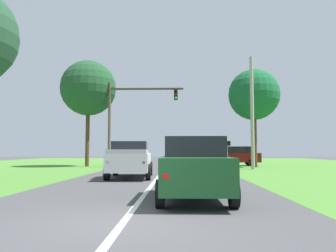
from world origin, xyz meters
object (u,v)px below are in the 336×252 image
object	(u,v)px
traffic_light	(129,111)
utility_pole_right	(252,112)
extra_tree_1	(88,88)
red_suv_near	(194,167)
oak_tree_right	(254,95)
crossing_suv_far	(235,156)
keep_moving_sign	(227,150)
pickup_truck_lead	(130,159)

from	to	relation	value
traffic_light	utility_pole_right	world-z (taller)	utility_pole_right
utility_pole_right	extra_tree_1	bearing A→B (deg)	162.88
red_suv_near	utility_pole_right	distance (m)	17.35
oak_tree_right	utility_pole_right	xyz separation A→B (m)	(-0.90, -3.25, -1.92)
oak_tree_right	extra_tree_1	xyz separation A→B (m)	(-15.07, 1.12, 0.88)
oak_tree_right	crossing_suv_far	bearing A→B (deg)	114.87
keep_moving_sign	utility_pole_right	world-z (taller)	utility_pole_right
red_suv_near	oak_tree_right	bearing A→B (deg)	72.17
oak_tree_right	extra_tree_1	size ratio (longest dim) A/B	0.88
pickup_truck_lead	traffic_light	xyz separation A→B (m)	(-1.84, 11.42, 3.92)
extra_tree_1	traffic_light	bearing A→B (deg)	-17.85
red_suv_near	traffic_light	xyz separation A→B (m)	(-4.86, 19.23, 3.94)
oak_tree_right	keep_moving_sign	bearing A→B (deg)	-127.15
traffic_light	oak_tree_right	distance (m)	11.19
oak_tree_right	extra_tree_1	world-z (taller)	extra_tree_1
keep_moving_sign	extra_tree_1	bearing A→B (deg)	157.24
pickup_truck_lead	traffic_light	distance (m)	12.21
red_suv_near	keep_moving_sign	world-z (taller)	keep_moving_sign
keep_moving_sign	utility_pole_right	size ratio (longest dim) A/B	0.26
crossing_suv_far	utility_pole_right	xyz separation A→B (m)	(0.39, -6.04, 3.47)
red_suv_near	extra_tree_1	world-z (taller)	extra_tree_1
pickup_truck_lead	traffic_light	world-z (taller)	traffic_light
keep_moving_sign	traffic_light	bearing A→B (deg)	154.95
traffic_light	keep_moving_sign	xyz separation A→B (m)	(8.10, -3.79, -3.41)
traffic_light	crossing_suv_far	world-z (taller)	traffic_light
red_suv_near	utility_pole_right	bearing A→B (deg)	71.73
red_suv_near	pickup_truck_lead	xyz separation A→B (m)	(-3.02, 7.81, 0.02)
pickup_truck_lead	keep_moving_sign	distance (m)	9.89
keep_moving_sign	pickup_truck_lead	bearing A→B (deg)	-129.37
oak_tree_right	crossing_suv_far	distance (m)	6.21
extra_tree_1	oak_tree_right	bearing A→B (deg)	-4.24
traffic_light	red_suv_near	bearing A→B (deg)	-75.82
pickup_truck_lead	extra_tree_1	xyz separation A→B (m)	(-5.82, 12.70, 6.25)
red_suv_near	extra_tree_1	xyz separation A→B (m)	(-8.84, 20.51, 6.26)
pickup_truck_lead	crossing_suv_far	xyz separation A→B (m)	(7.96, 14.38, -0.03)
red_suv_near	traffic_light	distance (m)	20.22
keep_moving_sign	extra_tree_1	xyz separation A→B (m)	(-12.08, 5.07, 5.73)
traffic_light	extra_tree_1	world-z (taller)	extra_tree_1
oak_tree_right	utility_pole_right	bearing A→B (deg)	-105.58
keep_moving_sign	utility_pole_right	xyz separation A→B (m)	(2.09, 0.70, 2.93)
pickup_truck_lead	extra_tree_1	world-z (taller)	extra_tree_1
pickup_truck_lead	oak_tree_right	bearing A→B (deg)	51.37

